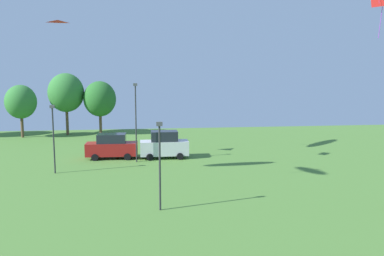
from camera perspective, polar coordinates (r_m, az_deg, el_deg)
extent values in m
cube|color=red|center=(44.26, 25.08, 15.85)|extent=(2.02, 1.96, 1.16)
cylinder|color=purple|center=(44.01, 24.92, 13.28)|extent=(0.43, 0.29, 3.01)
pyramid|color=red|center=(37.50, -18.31, 13.43)|extent=(1.64, 1.28, 0.16)
cube|color=maroon|center=(39.17, -11.18, -2.90)|extent=(4.85, 1.90, 1.20)
cube|color=#1E232D|center=(38.99, -11.22, -1.42)|extent=(2.68, 1.69, 0.84)
cylinder|color=black|center=(38.31, -9.06, -4.01)|extent=(0.65, 0.24, 0.64)
cylinder|color=black|center=(40.02, -8.91, -3.50)|extent=(0.65, 0.24, 0.64)
cylinder|color=black|center=(38.61, -13.48, -4.04)|extent=(0.65, 0.24, 0.64)
cylinder|color=black|center=(40.31, -13.14, -3.53)|extent=(0.65, 0.24, 0.64)
cube|color=silver|center=(38.70, -3.90, -2.79)|extent=(4.54, 1.78, 1.35)
cube|color=#1E232D|center=(38.50, -3.92, -1.12)|extent=(2.50, 1.64, 0.94)
cylinder|color=black|center=(38.06, -1.70, -3.99)|extent=(0.64, 0.22, 0.64)
cylinder|color=black|center=(39.80, -1.94, -3.47)|extent=(0.64, 0.22, 0.64)
cylinder|color=black|center=(37.91, -5.95, -4.08)|extent=(0.64, 0.22, 0.64)
cylinder|color=black|center=(39.65, -6.00, -3.55)|extent=(0.64, 0.22, 0.64)
cylinder|color=#2D2D33|center=(34.40, -18.84, -1.74)|extent=(0.12, 0.12, 5.30)
cube|color=#4C4C51|center=(34.07, -19.04, 2.86)|extent=(0.36, 0.20, 0.24)
cylinder|color=#2D2D33|center=(23.98, -4.54, -5.70)|extent=(0.12, 0.12, 5.05)
cube|color=#4C4C51|center=(23.50, -4.61, 0.58)|extent=(0.36, 0.20, 0.24)
cylinder|color=#2D2D33|center=(36.92, -7.87, 0.50)|extent=(0.12, 0.12, 6.91)
cube|color=#4C4C51|center=(36.64, -7.98, 6.06)|extent=(0.36, 0.20, 0.24)
cylinder|color=brown|center=(55.05, -22.74, 0.35)|extent=(0.36, 0.36, 3.05)
ellipsoid|color=#337533|center=(54.78, -22.90, 3.41)|extent=(3.81, 3.81, 4.20)
cylinder|color=brown|center=(55.43, -17.12, 1.04)|extent=(0.36, 0.36, 3.78)
ellipsoid|color=#337533|center=(55.14, -17.27, 4.76)|extent=(4.57, 4.57, 5.03)
cylinder|color=brown|center=(54.52, -12.71, 0.74)|extent=(0.36, 0.36, 3.11)
ellipsoid|color=#286628|center=(54.23, -12.81, 4.01)|extent=(4.17, 4.17, 4.59)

